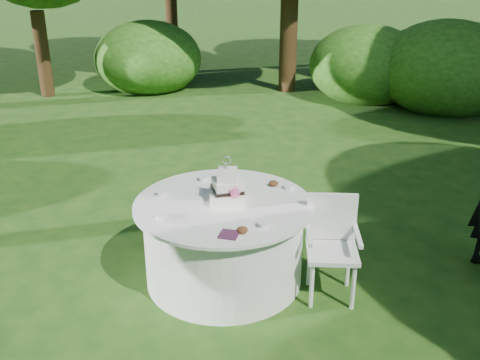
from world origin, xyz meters
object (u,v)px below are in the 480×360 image
object	(u,v)px
napkins	(229,235)
cake	(228,190)
table	(224,241)
chair	(332,239)

from	to	relation	value
napkins	cake	bearing A→B (deg)	106.38
napkins	table	bearing A→B (deg)	110.16
cake	chair	bearing A→B (deg)	0.24
napkins	table	world-z (taller)	napkins
table	chair	bearing A→B (deg)	2.31
table	chair	size ratio (longest dim) A/B	1.75
napkins	table	xyz separation A→B (m)	(-0.20, 0.55, -0.39)
cake	chair	size ratio (longest dim) A/B	0.47
table	chair	world-z (taller)	chair
chair	table	bearing A→B (deg)	-177.69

